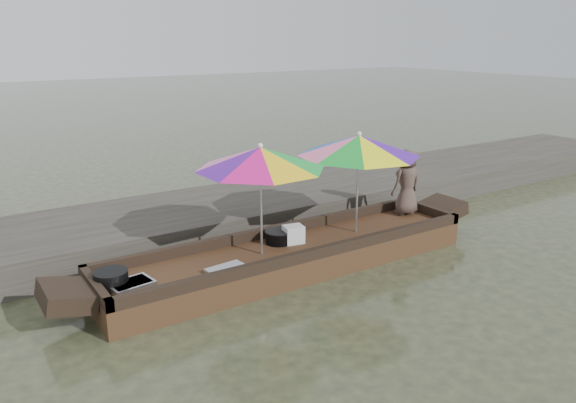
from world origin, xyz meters
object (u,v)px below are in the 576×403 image
charcoal_grill (278,237)px  tray_scallop (228,270)px  supply_bag (293,234)px  vendor (407,182)px  boat_hull (292,258)px  cooking_pot (111,280)px  tray_crayfish (131,286)px  umbrella_stern (358,183)px  umbrella_bow (261,200)px

charcoal_grill → tray_scallop: bearing=-153.6°
supply_bag → vendor: bearing=2.9°
charcoal_grill → boat_hull: bearing=-69.9°
cooking_pot → supply_bag: supply_bag is taller
tray_crayfish → umbrella_stern: size_ratio=0.28×
umbrella_bow → umbrella_stern: size_ratio=0.96×
cooking_pot → umbrella_bow: 2.17m
charcoal_grill → umbrella_bow: (-0.42, -0.23, 0.69)m
umbrella_bow → tray_scallop: bearing=-155.2°
tray_scallop → umbrella_bow: umbrella_bow is taller
charcoal_grill → supply_bag: supply_bag is taller
umbrella_bow → umbrella_stern: 1.69m
vendor → umbrella_stern: size_ratio=0.61×
cooking_pot → tray_scallop: 1.42m
supply_bag → umbrella_stern: size_ratio=0.15×
supply_bag → umbrella_bow: size_ratio=0.16×
tray_crayfish → umbrella_bow: umbrella_bow is taller
cooking_pot → tray_crayfish: bearing=-41.8°
vendor → umbrella_stern: bearing=12.4°
cooking_pot → supply_bag: bearing=1.8°
boat_hull → vendor: vendor is taller
umbrella_bow → charcoal_grill: bearing=29.0°
boat_hull → vendor: (2.46, 0.24, 0.73)m
cooking_pot → umbrella_stern: size_ratio=0.22×
tray_crayfish → charcoal_grill: (2.30, 0.36, 0.04)m
boat_hull → tray_crayfish: bearing=-177.0°
boat_hull → cooking_pot: 2.58m
boat_hull → charcoal_grill: size_ratio=15.41×
cooking_pot → tray_scallop: bearing=-14.6°
tray_crayfish → supply_bag: supply_bag is taller
cooking_pot → vendor: bearing=2.3°
boat_hull → tray_crayfish: (-2.38, -0.13, 0.22)m
boat_hull → supply_bag: size_ratio=20.10×
cooking_pot → supply_bag: (2.67, 0.08, 0.02)m
boat_hull → vendor: 2.58m
supply_bag → charcoal_grill: bearing=150.4°
charcoal_grill → umbrella_bow: 0.84m
boat_hull → tray_crayfish: 2.39m
tray_crayfish → charcoal_grill: 2.32m
supply_bag → tray_scallop: bearing=-161.3°
boat_hull → umbrella_stern: (1.19, 0.00, 0.95)m
vendor → umbrella_stern: umbrella_stern is taller
vendor → tray_scallop: bearing=10.4°
umbrella_bow → umbrella_stern: (1.69, 0.00, 0.00)m
tray_scallop → umbrella_bow: (0.69, 0.32, 0.74)m
cooking_pot → umbrella_bow: bearing=-1.1°
tray_scallop → supply_bag: size_ratio=1.81×
tray_scallop → vendor: bearing=8.7°
tray_crayfish → vendor: bearing=4.3°
cooking_pot → tray_crayfish: (0.18, -0.16, -0.06)m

